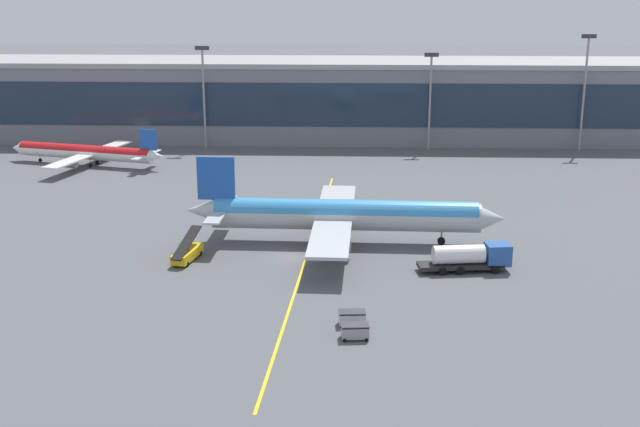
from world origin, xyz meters
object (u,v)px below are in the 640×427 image
object	(u,v)px
baggage_cart_1	(352,318)
belt_loader	(187,253)
main_airliner	(343,215)
baggage_cart_0	(355,331)
fuel_tanker	(471,257)
commuter_jet_far	(86,152)

from	to	relation	value
baggage_cart_1	belt_loader	bearing A→B (deg)	137.24
main_airliner	baggage_cart_0	bearing A→B (deg)	-87.13
baggage_cart_0	fuel_tanker	bearing A→B (deg)	55.03
belt_loader	baggage_cart_1	size ratio (longest dim) A/B	2.53
belt_loader	baggage_cart_0	world-z (taller)	belt_loader
baggage_cart_1	commuter_jet_far	xyz separation A→B (m)	(-49.17, 70.88, 1.70)
main_airliner	baggage_cart_0	world-z (taller)	main_airliner
baggage_cart_1	commuter_jet_far	size ratio (longest dim) A/B	0.09
belt_loader	commuter_jet_far	distance (m)	59.82
fuel_tanker	belt_loader	xyz separation A→B (m)	(-33.99, 2.38, -0.76)
fuel_tanker	baggage_cart_0	bearing A→B (deg)	-124.97
fuel_tanker	belt_loader	distance (m)	34.08
belt_loader	main_airliner	bearing A→B (deg)	22.38
baggage_cart_1	commuter_jet_far	distance (m)	86.28
belt_loader	fuel_tanker	bearing A→B (deg)	-4.01
main_airliner	fuel_tanker	size ratio (longest dim) A/B	3.77
belt_loader	baggage_cart_0	xyz separation A→B (m)	(20.41, -21.80, -0.21)
baggage_cart_0	commuter_jet_far	distance (m)	89.08
fuel_tanker	belt_loader	bearing A→B (deg)	175.99
main_airliner	baggage_cart_1	world-z (taller)	main_airliner
baggage_cart_0	baggage_cart_1	size ratio (longest dim) A/B	1.00
main_airliner	belt_loader	world-z (taller)	main_airliner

